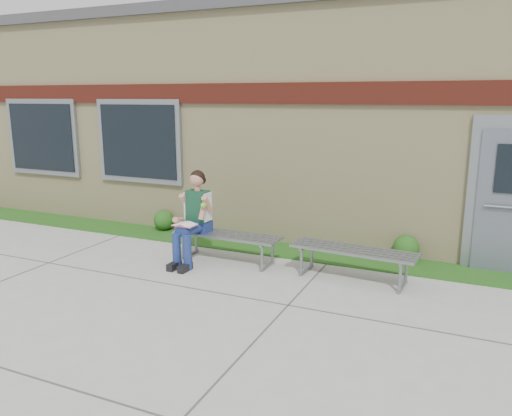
% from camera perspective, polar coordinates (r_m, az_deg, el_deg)
% --- Properties ---
extents(ground, '(80.00, 80.00, 0.00)m').
position_cam_1_polar(ground, '(6.34, -6.61, -11.19)').
color(ground, '#9E9E99').
rests_on(ground, ground).
extents(grass_strip, '(16.00, 0.80, 0.02)m').
position_cam_1_polar(grass_strip, '(8.53, 2.28, -4.70)').
color(grass_strip, '#144913').
rests_on(grass_strip, ground).
extents(school_building, '(16.20, 6.22, 4.20)m').
position_cam_1_polar(school_building, '(11.37, 8.80, 10.24)').
color(school_building, beige).
rests_on(school_building, ground).
extents(bench_left, '(1.75, 0.52, 0.45)m').
position_cam_1_polar(bench_left, '(7.85, -3.34, -3.69)').
color(bench_left, slate).
rests_on(bench_left, ground).
extents(bench_right, '(1.80, 0.62, 0.46)m').
position_cam_1_polar(bench_right, '(7.19, 11.04, -5.40)').
color(bench_right, slate).
rests_on(bench_right, ground).
extents(girl, '(0.53, 0.89, 1.44)m').
position_cam_1_polar(girl, '(7.79, -7.18, -0.95)').
color(girl, navy).
rests_on(girl, ground).
extents(shrub_mid, '(0.39, 0.39, 0.39)m').
position_cam_1_polar(shrub_mid, '(9.80, -10.49, -1.37)').
color(shrub_mid, '#144913').
rests_on(shrub_mid, grass_strip).
extents(shrub_east, '(0.41, 0.41, 0.41)m').
position_cam_1_polar(shrub_east, '(8.21, 16.77, -4.38)').
color(shrub_east, '#144913').
rests_on(shrub_east, grass_strip).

